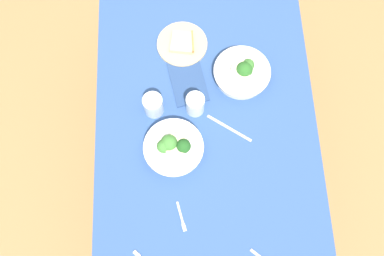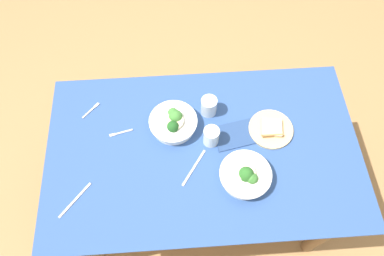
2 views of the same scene
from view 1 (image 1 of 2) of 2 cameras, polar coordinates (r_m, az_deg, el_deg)
name	(u,v)px [view 1 (image 1 of 2)]	position (r m, az deg, el deg)	size (l,w,h in m)	color
ground_plane	(202,164)	(2.38, 1.30, -4.89)	(6.00, 6.00, 0.00)	#9E7547
dining_table	(205,128)	(1.77, 1.75, 0.06)	(1.43, 0.86, 0.76)	#2D4C84
broccoli_bowl_far	(173,148)	(1.57, -2.51, -2.70)	(0.22, 0.22, 0.10)	white
broccoli_bowl_near	(242,73)	(1.70, 6.78, 7.40)	(0.22, 0.22, 0.10)	silver
bread_side_plate	(182,44)	(1.78, -1.31, 11.28)	(0.21, 0.21, 0.03)	#D6B27A
water_glass_center	(195,104)	(1.62, 0.44, 3.22)	(0.07, 0.07, 0.10)	silver
water_glass_side	(153,105)	(1.62, -5.22, 3.09)	(0.08, 0.08, 0.10)	silver
fork_by_near_bowl	(182,218)	(1.56, -1.42, -12.00)	(0.11, 0.03, 0.00)	#B7B7BC
table_knife_right	(229,128)	(1.64, 5.03, -0.03)	(0.20, 0.01, 0.00)	#B7B7BC
napkin_folded_upper	(187,79)	(1.71, -0.62, 6.56)	(0.22, 0.13, 0.01)	navy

